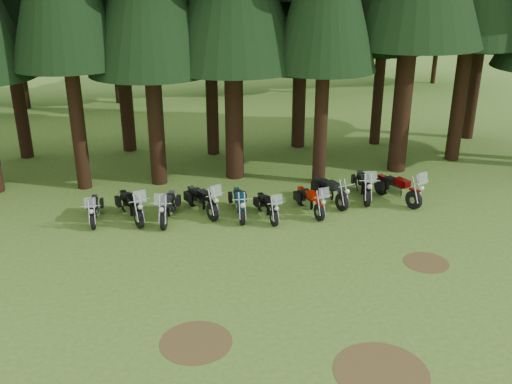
# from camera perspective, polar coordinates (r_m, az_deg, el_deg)

# --- Properties ---
(ground) EXTENTS (120.00, 120.00, 0.00)m
(ground) POSITION_cam_1_polar(r_m,az_deg,el_deg) (16.69, 3.58, -9.46)
(ground) COLOR #446C24
(ground) RESTS_ON ground
(decid_2) EXTENTS (6.72, 6.53, 8.40)m
(decid_2) POSITION_cam_1_polar(r_m,az_deg,el_deg) (39.17, -22.44, 14.79)
(decid_2) COLOR black
(decid_2) RESTS_ON ground
(decid_3) EXTENTS (6.12, 5.95, 7.65)m
(decid_3) POSITION_cam_1_polar(r_m,az_deg,el_deg) (39.05, -13.72, 15.10)
(decid_3) COLOR black
(decid_3) RESTS_ON ground
(decid_4) EXTENTS (5.93, 5.76, 7.41)m
(decid_4) POSITION_cam_1_polar(r_m,az_deg,el_deg) (40.64, -4.47, 15.66)
(decid_4) COLOR black
(decid_4) RESTS_ON ground
(decid_5) EXTENTS (8.45, 8.21, 10.56)m
(decid_5) POSITION_cam_1_polar(r_m,az_deg,el_deg) (41.37, 5.32, 18.33)
(decid_5) COLOR black
(decid_5) RESTS_ON ground
(decid_6) EXTENTS (7.06, 6.86, 8.82)m
(decid_6) POSITION_cam_1_polar(r_m,az_deg,el_deg) (45.01, 13.11, 16.84)
(decid_6) COLOR black
(decid_6) RESTS_ON ground
(decid_7) EXTENTS (8.44, 8.20, 10.55)m
(decid_7) POSITION_cam_1_polar(r_m,az_deg,el_deg) (46.91, 18.68, 17.73)
(decid_7) COLOR black
(decid_7) RESTS_ON ground
(dirt_patch_0) EXTENTS (1.80, 1.80, 0.01)m
(dirt_patch_0) POSITION_cam_1_polar(r_m,az_deg,el_deg) (14.57, -6.01, -14.70)
(dirt_patch_0) COLOR #4C3D1E
(dirt_patch_0) RESTS_ON ground
(dirt_patch_1) EXTENTS (1.40, 1.40, 0.01)m
(dirt_patch_1) POSITION_cam_1_polar(r_m,az_deg,el_deg) (18.68, 16.65, -6.76)
(dirt_patch_1) COLOR #4C3D1E
(dirt_patch_1) RESTS_ON ground
(dirt_patch_2) EXTENTS (2.20, 2.20, 0.01)m
(dirt_patch_2) POSITION_cam_1_polar(r_m,az_deg,el_deg) (13.93, 12.41, -17.14)
(dirt_patch_2) COLOR #4C3D1E
(dirt_patch_2) RESTS_ON ground
(motorcycle_0) EXTENTS (0.39, 2.06, 1.30)m
(motorcycle_0) POSITION_cam_1_polar(r_m,az_deg,el_deg) (21.35, -15.89, -1.73)
(motorcycle_0) COLOR black
(motorcycle_0) RESTS_ON ground
(motorcycle_1) EXTENTS (0.99, 2.35, 1.50)m
(motorcycle_1) POSITION_cam_1_polar(r_m,az_deg,el_deg) (21.13, -12.38, -1.43)
(motorcycle_1) COLOR black
(motorcycle_1) RESTS_ON ground
(motorcycle_2) EXTENTS (0.87, 2.31, 1.46)m
(motorcycle_2) POSITION_cam_1_polar(r_m,az_deg,el_deg) (20.83, -8.82, -1.55)
(motorcycle_2) COLOR black
(motorcycle_2) RESTS_ON ground
(motorcycle_3) EXTENTS (1.09, 2.27, 1.46)m
(motorcycle_3) POSITION_cam_1_polar(r_m,az_deg,el_deg) (21.24, -5.42, -0.90)
(motorcycle_3) COLOR black
(motorcycle_3) RESTS_ON ground
(motorcycle_4) EXTENTS (0.37, 2.24, 0.91)m
(motorcycle_4) POSITION_cam_1_polar(r_m,az_deg,el_deg) (20.96, -1.68, -1.20)
(motorcycle_4) COLOR black
(motorcycle_4) RESTS_ON ground
(motorcycle_5) EXTENTS (0.50, 2.05, 1.29)m
(motorcycle_5) POSITION_cam_1_polar(r_m,az_deg,el_deg) (20.75, 1.15, -1.54)
(motorcycle_5) COLOR black
(motorcycle_5) RESTS_ON ground
(motorcycle_6) EXTENTS (0.63, 2.19, 1.37)m
(motorcycle_6) POSITION_cam_1_polar(r_m,az_deg,el_deg) (21.28, 5.44, -0.94)
(motorcycle_6) COLOR black
(motorcycle_6) RESTS_ON ground
(motorcycle_7) EXTENTS (0.74, 2.25, 0.93)m
(motorcycle_7) POSITION_cam_1_polar(r_m,az_deg,el_deg) (22.23, 7.39, 0.02)
(motorcycle_7) COLOR black
(motorcycle_7) RESTS_ON ground
(motorcycle_8) EXTENTS (0.80, 2.43, 1.53)m
(motorcycle_8) POSITION_cam_1_polar(r_m,az_deg,el_deg) (22.92, 10.70, 0.60)
(motorcycle_8) COLOR black
(motorcycle_8) RESTS_ON ground
(motorcycle_9) EXTENTS (1.16, 2.40, 1.55)m
(motorcycle_9) POSITION_cam_1_polar(r_m,az_deg,el_deg) (22.86, 14.00, 0.27)
(motorcycle_9) COLOR black
(motorcycle_9) RESTS_ON ground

